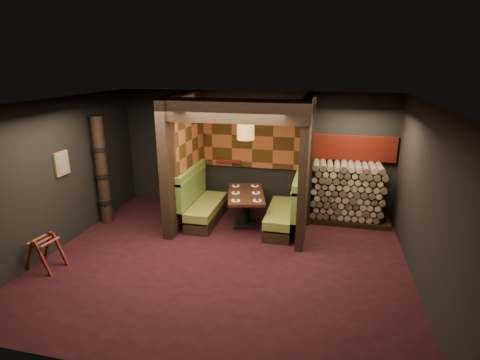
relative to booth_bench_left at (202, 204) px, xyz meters
name	(u,v)px	position (x,y,z in m)	size (l,w,h in m)	color
floor	(224,261)	(0.96, -1.65, -0.41)	(6.50, 5.50, 0.02)	black
ceiling	(222,102)	(0.96, -1.65, 2.46)	(6.50, 5.50, 0.02)	black
wall_back	(254,151)	(0.96, 1.11, 1.02)	(6.50, 0.02, 2.85)	black
wall_front	(151,269)	(0.96, -4.41, 1.02)	(6.50, 0.02, 2.85)	black
wall_left	(58,174)	(-2.30, -1.65, 1.02)	(0.02, 5.50, 2.85)	black
wall_right	(429,202)	(4.22, -1.65, 1.02)	(0.02, 5.50, 2.85)	black
partition_left	(184,159)	(-0.39, 0.00, 1.02)	(0.20, 2.20, 2.85)	black
partition_right	(306,166)	(2.26, 0.05, 1.02)	(0.15, 2.10, 2.85)	black
header_beam	(231,111)	(0.94, -0.95, 2.23)	(2.85, 0.18, 0.44)	black
tapa_back_panel	(252,136)	(0.94, 1.06, 1.42)	(2.40, 0.06, 1.55)	brown
tapa_side_panel	(191,139)	(-0.27, 0.17, 1.45)	(0.04, 1.85, 1.45)	brown
lacquer_shelf	(229,161)	(0.36, 1.00, 0.78)	(0.60, 0.12, 0.07)	#571613
booth_bench_left	(202,204)	(0.00, 0.00, 0.00)	(0.68, 1.60, 1.14)	black
booth_bench_right	(286,211)	(1.89, 0.00, 0.00)	(0.68, 1.60, 1.14)	black
dining_table	(246,203)	(1.01, 0.01, 0.11)	(1.08, 1.55, 0.75)	black
place_settings	(246,193)	(1.01, 0.01, 0.36)	(0.84, 1.22, 0.03)	white
pendant_lamp	(246,129)	(1.01, -0.04, 1.77)	(0.36, 0.36, 0.91)	olive
framed_picture	(62,163)	(-2.25, -1.55, 1.22)	(0.05, 0.36, 0.46)	olive
luggage_rack	(45,251)	(-2.01, -2.59, -0.08)	(0.64, 0.48, 0.64)	#4F130D
totem_column	(102,172)	(-2.09, -0.55, 0.79)	(0.31, 0.31, 2.40)	black
firewood_stack	(351,193)	(3.25, 0.70, 0.28)	(1.73, 0.70, 1.36)	black
mosaic_header	(354,148)	(3.25, 1.03, 1.24)	(1.83, 0.10, 0.56)	maroon
bay_front_post	(311,163)	(2.35, 0.31, 1.02)	(0.08, 0.08, 2.85)	black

